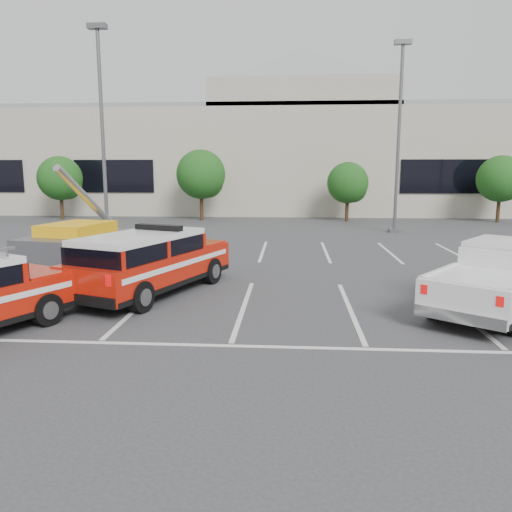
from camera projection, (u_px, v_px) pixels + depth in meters
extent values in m
plane|color=#343436|center=(244.00, 307.00, 12.78)|extent=(120.00, 120.00, 0.00)
cube|color=silver|center=(256.00, 272.00, 17.20)|extent=(23.00, 15.00, 0.01)
cube|color=#B7B09B|center=(278.00, 164.00, 43.55)|extent=(60.00, 15.00, 8.00)
cube|color=gray|center=(278.00, 115.00, 42.84)|extent=(60.00, 15.00, 0.30)
cube|color=#B7B09B|center=(302.00, 102.00, 41.08)|extent=(14.00, 12.00, 2.00)
pyramid|color=gray|center=(302.00, 69.00, 40.64)|extent=(15.98, 15.98, 3.20)
cylinder|color=#3F2B19|center=(62.00, 207.00, 35.29)|extent=(0.24, 0.24, 1.67)
sphere|color=#144111|center=(60.00, 178.00, 34.93)|extent=(3.07, 3.07, 3.07)
sphere|color=#144111|center=(67.00, 185.00, 35.18)|extent=(2.05, 2.05, 2.05)
cylinder|color=#3F2B19|center=(202.00, 207.00, 34.59)|extent=(0.24, 0.24, 1.84)
sphere|color=#144111|center=(201.00, 174.00, 34.20)|extent=(3.37, 3.37, 3.37)
sphere|color=#144111|center=(207.00, 182.00, 34.46)|extent=(2.24, 2.24, 2.24)
cylinder|color=#3F2B19|center=(347.00, 210.00, 33.93)|extent=(0.24, 0.24, 1.51)
sphere|color=#144111|center=(348.00, 183.00, 33.62)|extent=(2.77, 2.77, 2.77)
sphere|color=#144111|center=(353.00, 189.00, 33.86)|extent=(1.85, 1.85, 1.85)
cylinder|color=#3F2B19|center=(498.00, 210.00, 33.24)|extent=(0.24, 0.24, 1.67)
sphere|color=#144111|center=(501.00, 179.00, 32.89)|extent=(3.07, 3.07, 3.07)
sphere|color=#144111|center=(505.00, 186.00, 33.14)|extent=(2.05, 2.05, 2.05)
cube|color=#59595E|center=(108.00, 238.00, 25.11)|extent=(0.60, 0.60, 0.20)
cylinder|color=#59595E|center=(103.00, 138.00, 24.27)|extent=(0.18, 0.18, 10.00)
cube|color=#59595E|center=(97.00, 26.00, 23.39)|extent=(0.90, 0.40, 0.24)
cube|color=#59595E|center=(394.00, 231.00, 28.01)|extent=(0.60, 0.60, 0.20)
cylinder|color=#59595E|center=(398.00, 141.00, 27.17)|extent=(0.18, 0.18, 10.00)
cube|color=#59595E|center=(403.00, 42.00, 26.30)|extent=(0.90, 0.40, 0.24)
cube|color=#AD1608|center=(153.00, 267.00, 14.15)|extent=(3.80, 5.83, 0.84)
cube|color=black|center=(141.00, 247.00, 13.59)|extent=(3.09, 4.28, 0.44)
cube|color=silver|center=(140.00, 236.00, 13.54)|extent=(3.02, 4.19, 0.16)
cube|color=black|center=(159.00, 227.00, 14.28)|extent=(1.48, 0.78, 0.15)
cube|color=silver|center=(499.00, 282.00, 12.41)|extent=(4.91, 5.61, 0.81)
cube|color=black|center=(507.00, 255.00, 12.67)|extent=(2.61, 2.64, 0.42)
cube|color=silver|center=(508.00, 244.00, 12.63)|extent=(2.55, 2.59, 0.15)
cube|color=#59595E|center=(78.00, 251.00, 17.81)|extent=(3.22, 4.44, 1.23)
cube|color=#E8A50D|center=(77.00, 229.00, 17.68)|extent=(2.25, 2.77, 0.45)
cylinder|color=#A5A5A8|center=(86.00, 198.00, 18.13)|extent=(0.92, 3.25, 2.40)
cube|color=#59595E|center=(10.00, 261.00, 17.05)|extent=(1.37, 1.54, 0.78)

